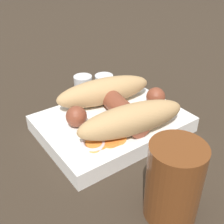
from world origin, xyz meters
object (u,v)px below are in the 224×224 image
object	(u,v)px
bread_roll	(117,104)
condiment_cup_near	(104,82)
sausage	(118,106)
drink_glass	(174,182)
food_tray	(112,124)
condiment_cup_far	(83,83)

from	to	relation	value
bread_roll	condiment_cup_near	bearing A→B (deg)	-116.69
sausage	drink_glass	world-z (taller)	drink_glass
food_tray	drink_glass	size ratio (longest dim) A/B	2.35
bread_roll	sausage	world-z (taller)	bread_roll
condiment_cup_far	drink_glass	size ratio (longest dim) A/B	0.41
bread_roll	condiment_cup_far	xyz separation A→B (m)	(-0.03, -0.17, -0.04)
condiment_cup_near	condiment_cup_far	bearing A→B (deg)	-29.66
bread_roll	condiment_cup_far	distance (m)	0.18
food_tray	condiment_cup_far	xyz separation A→B (m)	(-0.04, -0.17, -0.00)
food_tray	condiment_cup_far	world-z (taller)	same
food_tray	bread_roll	size ratio (longest dim) A/B	1.17
sausage	drink_glass	size ratio (longest dim) A/B	1.81
bread_roll	sausage	distance (m)	0.01
bread_roll	food_tray	bearing A→B (deg)	-11.42
condiment_cup_near	drink_glass	size ratio (longest dim) A/B	0.41
sausage	condiment_cup_far	xyz separation A→B (m)	(-0.03, -0.17, -0.03)
food_tray	bread_roll	world-z (taller)	bread_roll
condiment_cup_near	food_tray	bearing A→B (deg)	60.34
bread_roll	condiment_cup_near	xyz separation A→B (m)	(-0.08, -0.15, -0.04)
food_tray	condiment_cup_near	xyz separation A→B (m)	(-0.08, -0.15, -0.00)
drink_glass	bread_roll	bearing A→B (deg)	-106.30
condiment_cup_far	food_tray	bearing A→B (deg)	75.71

